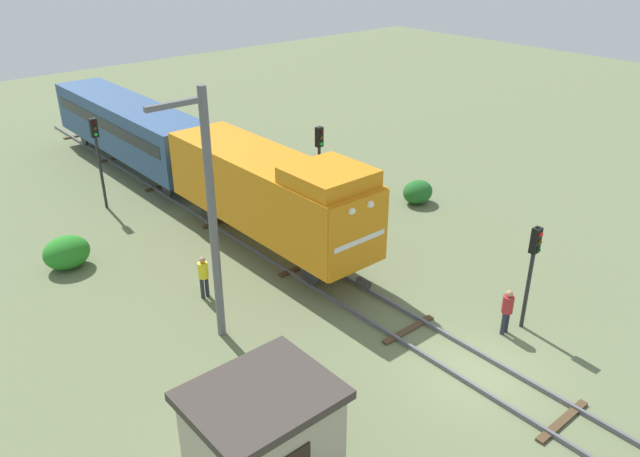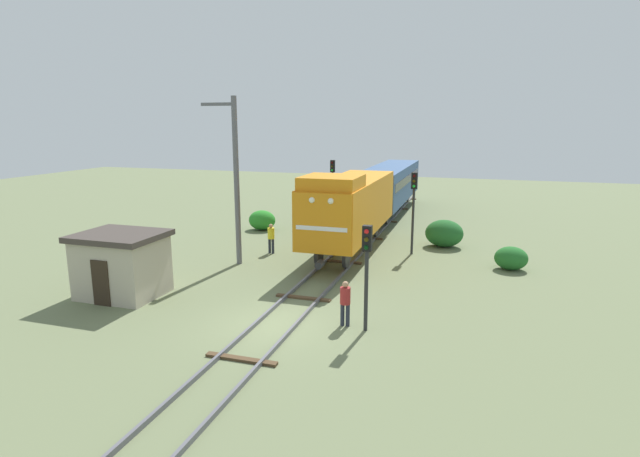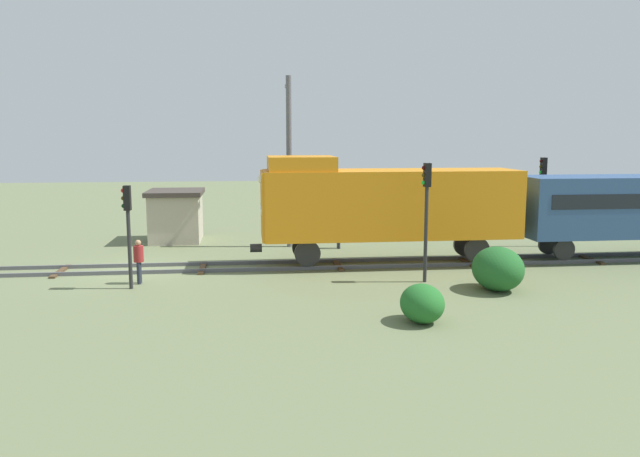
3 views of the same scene
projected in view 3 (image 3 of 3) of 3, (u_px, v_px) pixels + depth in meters
The scene contains 13 objects.
ground_plane at pixel (132, 271), 26.21m from camera, with size 104.74×104.74×0.00m, color #66704C.
railway_track at pixel (132, 269), 26.20m from camera, with size 2.40×69.83×0.16m.
locomotive at pixel (385, 202), 27.03m from camera, with size 2.90×11.60×4.60m.
traffic_signal_near at pixel (128, 217), 22.73m from camera, with size 0.32×0.34×3.83m.
traffic_signal_mid at pixel (426, 201), 23.73m from camera, with size 0.32×0.34×4.60m.
traffic_signal_far at pixel (542, 185), 31.53m from camera, with size 0.32×0.34×4.54m.
worker_near_track at pixel (139, 258), 23.79m from camera, with size 0.38×0.38×1.70m.
worker_by_signal at pixel (339, 229), 31.26m from camera, with size 0.38×0.38×1.70m.
catenary_mast at pixel (289, 158), 31.31m from camera, with size 1.94×0.28×8.56m.
relay_hut at pixel (176, 215), 33.49m from camera, with size 3.50×2.90×2.74m.
bush_near at pixel (429, 225), 34.95m from camera, with size 1.87×1.53×1.36m, color #288226.
bush_mid at pixel (498, 269), 22.75m from camera, with size 2.22×1.82×1.62m, color #215C26.
bush_far at pixel (422, 303), 18.87m from camera, with size 1.62×1.33×1.18m, color #226426.
Camera 3 is at (26.40, 4.90, 5.62)m, focal length 35.00 mm.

